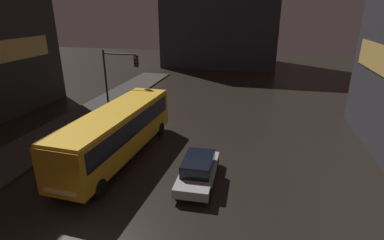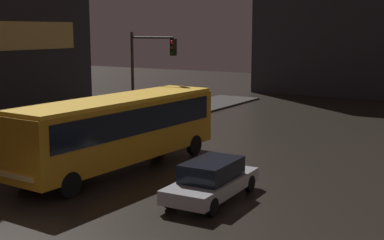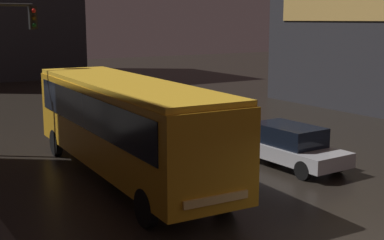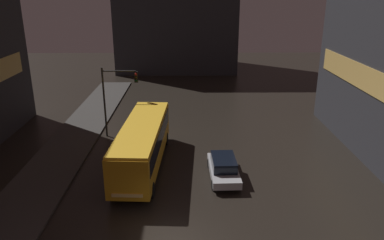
# 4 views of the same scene
# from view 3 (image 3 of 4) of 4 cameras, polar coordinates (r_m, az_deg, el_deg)

# --- Properties ---
(bus_near) EXTENTS (3.15, 11.27, 3.24)m
(bus_near) POSITION_cam_3_polar(r_m,az_deg,el_deg) (17.44, -7.14, 0.12)
(bus_near) COLOR orange
(bus_near) RESTS_ON ground
(car_taxi) EXTENTS (1.97, 4.63, 1.47)m
(car_taxi) POSITION_cam_3_polar(r_m,az_deg,el_deg) (19.42, 10.17, -2.63)
(car_taxi) COLOR #B7B7BC
(car_taxi) RESTS_ON ground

